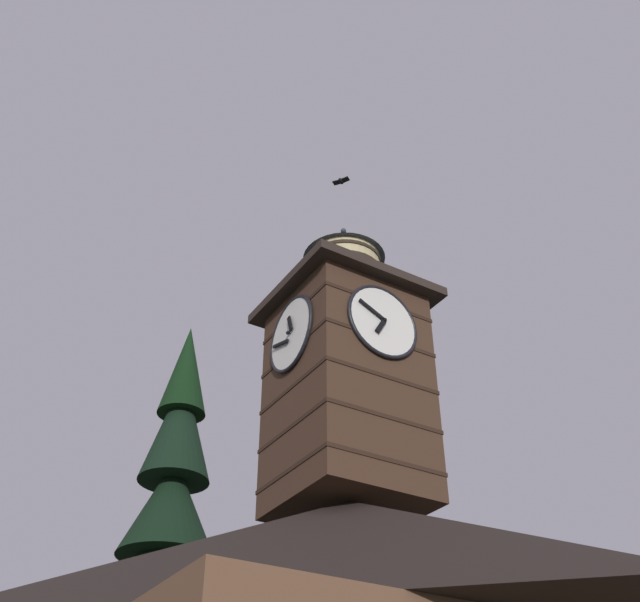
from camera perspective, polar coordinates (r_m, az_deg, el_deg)
name	(u,v)px	position (r m, az deg, el deg)	size (l,w,h in m)	color
clock_tower	(347,372)	(19.64, 1.95, -5.25)	(3.85, 3.85, 8.39)	#422B1E
flying_bird_high	(341,181)	(24.99, 1.55, 8.77)	(0.45, 0.56, 0.15)	black
flying_bird_low	(352,245)	(26.72, 2.37, 4.15)	(0.70, 0.22, 0.12)	black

